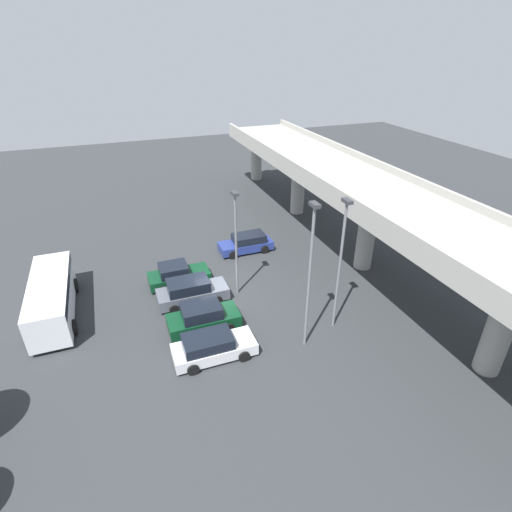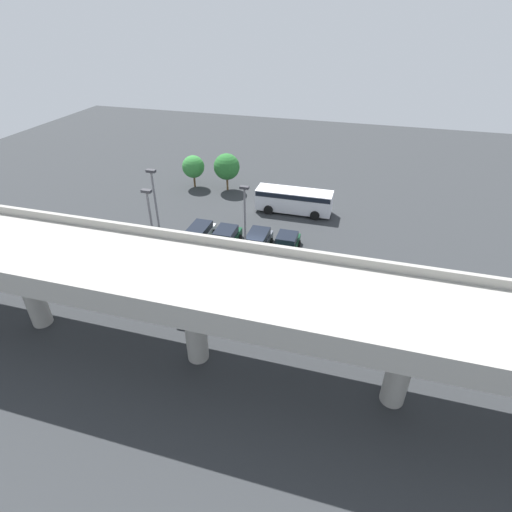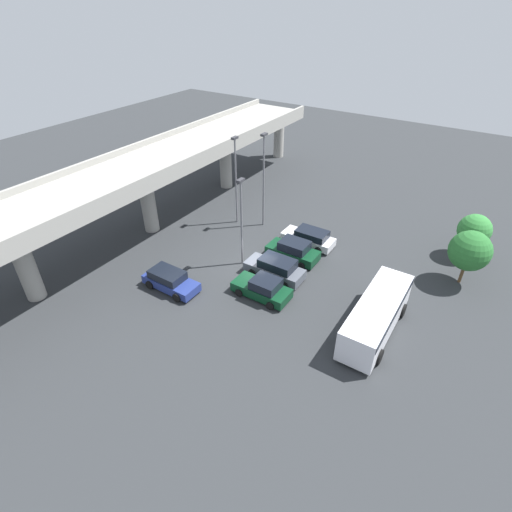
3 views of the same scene
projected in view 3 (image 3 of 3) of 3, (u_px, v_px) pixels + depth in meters
name	position (u px, v px, depth m)	size (l,w,h in m)	color
ground_plane	(257.00, 269.00, 32.81)	(102.12, 102.12, 0.00)	#2D3033
highway_overpass	(143.00, 173.00, 35.02)	(49.00, 6.88, 7.11)	#9E9B93
parked_car_0	(170.00, 280.00, 30.35)	(2.06, 4.48, 1.51)	navy
parked_car_1	(263.00, 288.00, 29.57)	(2.17, 4.39, 1.60)	#0C381E
parked_car_2	(275.00, 268.00, 31.54)	(2.14, 4.77, 1.70)	#515660
parked_car_3	(293.00, 251.00, 33.69)	(2.19, 4.41, 1.69)	#0C381E
parked_car_4	(309.00, 238.00, 35.56)	(2.12, 4.67, 1.51)	silver
shuttle_bus	(377.00, 314.00, 26.09)	(8.07, 2.65, 2.51)	silver
lamp_post_near_aisle	(241.00, 216.00, 31.04)	(0.70, 0.35, 7.54)	slate
lamp_post_mid_lot	(236.00, 175.00, 36.71)	(0.70, 0.35, 8.45)	slate
lamp_post_by_overpass	(264.00, 175.00, 36.11)	(0.70, 0.35, 8.91)	slate
tree_front_left	(470.00, 251.00, 29.78)	(3.07, 3.07, 4.45)	brown
tree_front_centre	(474.00, 230.00, 32.99)	(2.67, 2.67, 3.92)	brown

